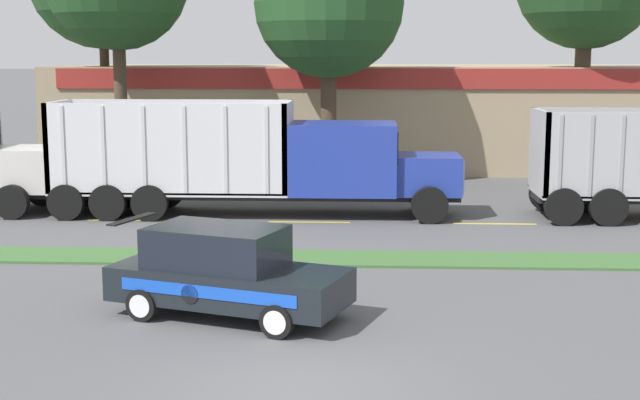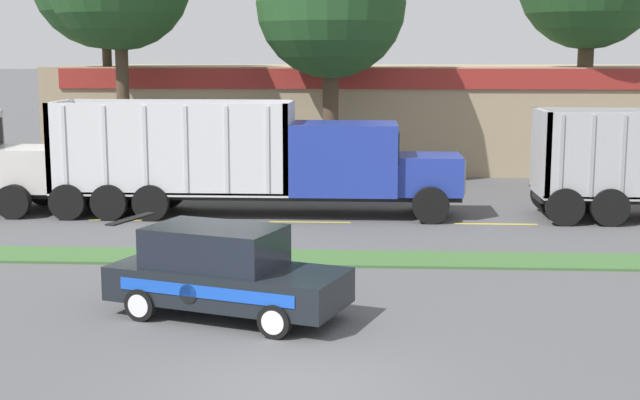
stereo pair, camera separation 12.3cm
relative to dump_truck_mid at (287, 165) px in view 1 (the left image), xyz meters
The scene contains 8 objects.
ground_plane 14.49m from the dump_truck_mid, 84.55° to the right, with size 600.00×600.00×0.00m, color #515154.
grass_verge 6.29m from the dump_truck_mid, 77.05° to the right, with size 120.00×1.62×0.06m, color #3D6633.
centre_line_3 5.04m from the dump_truck_mid, 166.29° to the right, with size 2.40×0.14×0.01m, color yellow.
centre_line_4 2.06m from the dump_truck_mid, 56.90° to the right, with size 2.40×0.14×0.01m, color yellow.
centre_line_5 6.43m from the dump_truck_mid, 10.49° to the right, with size 2.40×0.14×0.01m, color yellow.
dump_truck_mid is the anchor object (origin of this frame).
rally_car 10.72m from the dump_truck_mid, 91.25° to the right, with size 4.73×3.12×1.73m.
store_building_backdrop 16.23m from the dump_truck_mid, 65.75° to the left, with size 35.19×12.10×4.36m.
Camera 1 is at (0.98, -12.39, 4.84)m, focal length 50.00 mm.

